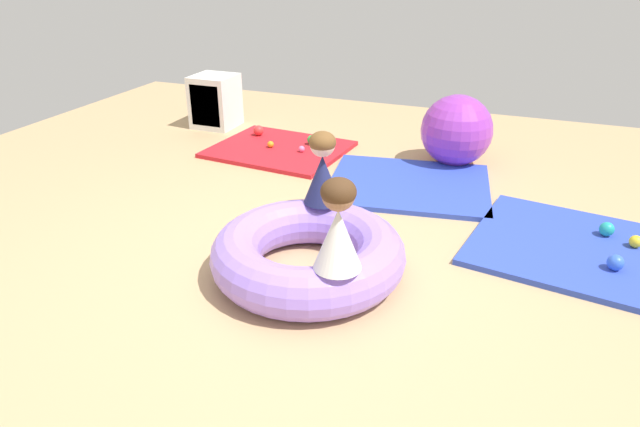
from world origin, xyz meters
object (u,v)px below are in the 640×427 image
object	(u,v)px
play_ball_yellow	(636,241)
exercise_ball_large	(457,131)
inflatable_cushion	(308,254)
play_ball_pink	(302,149)
play_ball_green	(312,140)
play_ball_red	(258,130)
child_in_white	(338,226)
child_in_navy	(322,169)
play_ball_teal_second	(607,229)
play_ball_blue	(615,263)
storage_cube	(214,102)
play_ball_orange	(271,144)

from	to	relation	value
play_ball_yellow	exercise_ball_large	world-z (taller)	exercise_ball_large
inflatable_cushion	play_ball_pink	xyz separation A→B (m)	(-0.87, 1.97, -0.08)
inflatable_cushion	play_ball_green	distance (m)	2.37
play_ball_red	child_in_white	bearing A→B (deg)	-55.45
child_in_navy	play_ball_teal_second	distance (m)	1.99
child_in_navy	play_ball_yellow	distance (m)	2.11
inflatable_cushion	play_ball_pink	world-z (taller)	inflatable_cushion
play_ball_blue	exercise_ball_large	xyz separation A→B (m)	(-1.24, 1.60, 0.23)
play_ball_red	storage_cube	world-z (taller)	storage_cube
inflatable_cushion	storage_cube	size ratio (longest dim) A/B	2.11
play_ball_green	play_ball_red	world-z (taller)	play_ball_red
play_ball_yellow	play_ball_teal_second	distance (m)	0.20
child_in_white	play_ball_pink	bearing A→B (deg)	8.39
child_in_white	play_ball_yellow	size ratio (longest dim) A/B	6.14
play_ball_blue	storage_cube	xyz separation A→B (m)	(-3.88, 1.83, 0.19)
play_ball_red	storage_cube	distance (m)	0.70
child_in_white	play_ball_orange	size ratio (longest dim) A/B	7.92
play_ball_red	play_ball_pink	xyz separation A→B (m)	(0.62, -0.31, -0.02)
play_ball_red	play_ball_pink	bearing A→B (deg)	-26.83
child_in_navy	exercise_ball_large	bearing A→B (deg)	-54.02
play_ball_orange	storage_cube	world-z (taller)	storage_cube
child_in_navy	play_ball_teal_second	bearing A→B (deg)	-104.72
child_in_white	play_ball_red	world-z (taller)	child_in_white
inflatable_cushion	storage_cube	xyz separation A→B (m)	(-2.13, 2.50, 0.13)
child_in_navy	play_ball_blue	distance (m)	1.89
play_ball_red	play_ball_orange	xyz separation A→B (m)	(0.28, -0.30, -0.02)
play_ball_red	play_ball_teal_second	distance (m)	3.41
exercise_ball_large	play_ball_orange	bearing A→B (deg)	-170.35
play_ball_orange	exercise_ball_large	bearing A→B (deg)	9.65
play_ball_green	exercise_ball_large	size ratio (longest dim) A/B	0.15
play_ball_green	storage_cube	distance (m)	1.31
play_ball_teal_second	play_ball_blue	bearing A→B (deg)	-87.40
play_ball_blue	play_ball_teal_second	distance (m)	0.47
play_ball_green	play_ball_pink	distance (m)	0.24
play_ball_red	play_ball_blue	world-z (taller)	play_ball_red
play_ball_blue	inflatable_cushion	bearing A→B (deg)	-158.94
child_in_white	play_ball_pink	xyz separation A→B (m)	(-1.17, 2.29, -0.48)
play_ball_blue	exercise_ball_large	size ratio (longest dim) A/B	0.16
play_ball_pink	play_ball_teal_second	world-z (taller)	play_ball_teal_second
play_ball_red	play_ball_yellow	bearing A→B (deg)	-20.12
play_ball_green	play_ball_yellow	bearing A→B (deg)	-22.97
play_ball_red	play_ball_yellow	distance (m)	3.61
child_in_white	play_ball_teal_second	bearing A→B (deg)	-63.06
play_ball_yellow	play_ball_green	bearing A→B (deg)	157.03
inflatable_cushion	play_ball_orange	world-z (taller)	inflatable_cushion
play_ball_pink	play_ball_teal_second	xyz separation A→B (m)	(2.60, -0.82, 0.02)
exercise_ball_large	storage_cube	distance (m)	2.66
play_ball_blue	child_in_white	bearing A→B (deg)	-145.56
play_ball_teal_second	child_in_navy	bearing A→B (deg)	-158.45
child_in_navy	play_ball_orange	world-z (taller)	child_in_navy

